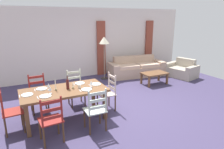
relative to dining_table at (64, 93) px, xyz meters
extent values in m
cube|color=#3D3456|center=(1.48, 0.04, -0.67)|extent=(9.60, 9.60, 0.02)
cube|color=silver|center=(1.48, 3.34, 0.69)|extent=(9.60, 0.16, 2.70)
cube|color=brown|center=(2.34, 3.20, 0.44)|extent=(0.35, 0.08, 2.20)
cube|color=brown|center=(4.74, 3.20, 0.44)|extent=(0.35, 0.08, 2.20)
cube|color=brown|center=(0.00, 0.00, 0.06)|extent=(1.90, 0.96, 0.05)
cube|color=brown|center=(-0.85, -0.38, -0.31)|extent=(0.08, 0.08, 0.70)
cube|color=brown|center=(0.85, -0.38, -0.31)|extent=(0.08, 0.08, 0.70)
cube|color=brown|center=(-0.85, 0.38, -0.31)|extent=(0.08, 0.08, 0.70)
cube|color=brown|center=(0.85, 0.38, -0.31)|extent=(0.08, 0.08, 0.70)
cube|color=maroon|center=(-0.46, -0.74, -0.22)|extent=(0.45, 0.43, 0.03)
cylinder|color=#4F331F|center=(-0.65, -0.58, -0.45)|extent=(0.04, 0.04, 0.43)
cylinder|color=#4F331F|center=(-0.29, -0.55, -0.45)|extent=(0.04, 0.04, 0.43)
cylinder|color=#4F331F|center=(-0.63, -0.92, -0.45)|extent=(0.04, 0.04, 0.43)
cylinder|color=#4F331F|center=(-0.27, -0.89, -0.45)|extent=(0.04, 0.04, 0.43)
cylinder|color=maroon|center=(-0.63, -0.92, 0.05)|extent=(0.04, 0.04, 0.50)
cylinder|color=maroon|center=(-0.27, -0.89, 0.05)|extent=(0.04, 0.04, 0.50)
cube|color=maroon|center=(-0.45, -0.91, -0.08)|extent=(0.38, 0.05, 0.06)
cube|color=maroon|center=(-0.45, -0.91, 0.07)|extent=(0.38, 0.05, 0.06)
cube|color=maroon|center=(-0.45, -0.91, 0.22)|extent=(0.38, 0.05, 0.06)
cube|color=silver|center=(0.45, -0.72, -0.22)|extent=(0.43, 0.41, 0.03)
cylinder|color=#4F331F|center=(0.28, -0.55, -0.45)|extent=(0.04, 0.04, 0.43)
cylinder|color=#4F331F|center=(0.64, -0.55, -0.45)|extent=(0.04, 0.04, 0.43)
cylinder|color=#4F331F|center=(0.27, -0.89, -0.45)|extent=(0.04, 0.04, 0.43)
cylinder|color=#4F331F|center=(0.63, -0.89, -0.45)|extent=(0.04, 0.04, 0.43)
cylinder|color=silver|center=(0.27, -0.89, 0.05)|extent=(0.04, 0.04, 0.50)
cylinder|color=silver|center=(0.63, -0.89, 0.05)|extent=(0.04, 0.04, 0.50)
cube|color=silver|center=(0.45, -0.89, -0.08)|extent=(0.38, 0.03, 0.06)
cube|color=silver|center=(0.45, -0.89, 0.07)|extent=(0.38, 0.03, 0.06)
cube|color=silver|center=(0.45, -0.89, 0.22)|extent=(0.38, 0.03, 0.06)
cube|color=maroon|center=(-0.49, 0.70, -0.22)|extent=(0.44, 0.42, 0.03)
cylinder|color=#4F331F|center=(-0.30, 0.54, -0.45)|extent=(0.04, 0.04, 0.43)
cylinder|color=#4F331F|center=(-0.66, 0.53, -0.45)|extent=(0.04, 0.04, 0.43)
cylinder|color=#4F331F|center=(-0.31, 0.88, -0.45)|extent=(0.04, 0.04, 0.43)
cylinder|color=#4F331F|center=(-0.67, 0.87, -0.45)|extent=(0.04, 0.04, 0.43)
cylinder|color=maroon|center=(-0.31, 0.88, 0.05)|extent=(0.04, 0.04, 0.50)
cylinder|color=maroon|center=(-0.67, 0.87, 0.05)|extent=(0.04, 0.04, 0.50)
cube|color=maroon|center=(-0.49, 0.87, -0.08)|extent=(0.38, 0.04, 0.06)
cube|color=maroon|center=(-0.49, 0.87, 0.07)|extent=(0.38, 0.04, 0.06)
cube|color=maroon|center=(-0.49, 0.87, 0.22)|extent=(0.38, 0.04, 0.06)
cube|color=beige|center=(0.48, 0.69, -0.22)|extent=(0.42, 0.40, 0.03)
cylinder|color=#4F331F|center=(0.66, 0.52, -0.45)|extent=(0.04, 0.04, 0.43)
cylinder|color=#4F331F|center=(0.30, 0.52, -0.45)|extent=(0.04, 0.04, 0.43)
cylinder|color=#4F331F|center=(0.66, 0.86, -0.45)|extent=(0.04, 0.04, 0.43)
cylinder|color=#4F331F|center=(0.30, 0.86, -0.45)|extent=(0.04, 0.04, 0.43)
cylinder|color=beige|center=(0.66, 0.86, 0.05)|extent=(0.04, 0.04, 0.50)
cylinder|color=beige|center=(0.30, 0.86, 0.05)|extent=(0.04, 0.04, 0.50)
cube|color=beige|center=(0.48, 0.86, -0.08)|extent=(0.38, 0.02, 0.06)
cube|color=beige|center=(0.48, 0.86, 0.07)|extent=(0.38, 0.02, 0.06)
cube|color=beige|center=(0.48, 0.86, 0.22)|extent=(0.38, 0.02, 0.06)
cube|color=maroon|center=(-1.10, -0.03, -0.22)|extent=(0.43, 0.45, 0.03)
cylinder|color=#4F331F|center=(-0.94, 0.16, -0.45)|extent=(0.04, 0.04, 0.43)
cylinder|color=#4F331F|center=(-0.91, -0.20, -0.45)|extent=(0.04, 0.04, 0.43)
cylinder|color=#4F331F|center=(-1.28, 0.14, -0.45)|extent=(0.04, 0.04, 0.43)
cylinder|color=#4F331F|center=(-1.25, -0.22, -0.45)|extent=(0.04, 0.04, 0.43)
cylinder|color=maroon|center=(-1.28, 0.14, 0.05)|extent=(0.04, 0.04, 0.50)
cylinder|color=maroon|center=(-1.25, -0.22, 0.05)|extent=(0.04, 0.04, 0.50)
cube|color=maroon|center=(-1.27, -0.04, -0.08)|extent=(0.05, 0.38, 0.06)
cube|color=maroon|center=(-1.27, -0.04, 0.07)|extent=(0.05, 0.38, 0.06)
cube|color=maroon|center=(-1.27, -0.04, 0.22)|extent=(0.05, 0.38, 0.06)
cube|color=beige|center=(1.07, 0.03, -0.22)|extent=(0.41, 0.43, 0.03)
cylinder|color=#4F331F|center=(0.90, -0.15, -0.45)|extent=(0.04, 0.04, 0.43)
cylinder|color=#4F331F|center=(0.90, 0.21, -0.45)|extent=(0.04, 0.04, 0.43)
cylinder|color=#4F331F|center=(1.24, -0.15, -0.45)|extent=(0.04, 0.04, 0.43)
cylinder|color=#4F331F|center=(1.24, 0.21, -0.45)|extent=(0.04, 0.04, 0.43)
cylinder|color=beige|center=(1.24, -0.15, 0.05)|extent=(0.04, 0.04, 0.50)
cylinder|color=beige|center=(1.24, 0.21, 0.05)|extent=(0.04, 0.04, 0.50)
cube|color=beige|center=(1.24, 0.03, -0.08)|extent=(0.03, 0.38, 0.06)
cube|color=beige|center=(1.24, 0.03, 0.07)|extent=(0.03, 0.38, 0.06)
cube|color=beige|center=(1.24, 0.03, 0.22)|extent=(0.03, 0.38, 0.06)
cylinder|color=white|center=(-0.45, -0.25, 0.10)|extent=(0.24, 0.24, 0.02)
cube|color=silver|center=(-0.60, -0.25, 0.09)|extent=(0.03, 0.17, 0.01)
cylinder|color=white|center=(0.45, -0.25, 0.10)|extent=(0.24, 0.24, 0.02)
cube|color=silver|center=(0.30, -0.25, 0.09)|extent=(0.02, 0.17, 0.01)
cylinder|color=white|center=(-0.45, 0.25, 0.10)|extent=(0.24, 0.24, 0.02)
cube|color=silver|center=(-0.60, 0.25, 0.09)|extent=(0.02, 0.17, 0.01)
cylinder|color=white|center=(0.45, 0.25, 0.10)|extent=(0.24, 0.24, 0.02)
cube|color=silver|center=(0.30, 0.25, 0.09)|extent=(0.02, 0.17, 0.01)
cylinder|color=white|center=(-0.78, 0.00, 0.10)|extent=(0.24, 0.24, 0.02)
cube|color=silver|center=(-0.93, 0.00, 0.09)|extent=(0.02, 0.17, 0.01)
cylinder|color=white|center=(0.78, 0.00, 0.10)|extent=(0.24, 0.24, 0.02)
cube|color=silver|center=(0.63, 0.00, 0.09)|extent=(0.03, 0.17, 0.01)
cylinder|color=#471919|center=(0.09, 0.00, 0.20)|extent=(0.07, 0.07, 0.22)
cylinder|color=#471919|center=(0.09, 0.00, 0.35)|extent=(0.02, 0.02, 0.08)
cylinder|color=black|center=(0.09, 0.00, 0.39)|extent=(0.03, 0.03, 0.02)
cylinder|color=white|center=(-0.32, -0.13, 0.09)|extent=(0.06, 0.06, 0.01)
cylinder|color=white|center=(-0.32, -0.13, 0.13)|extent=(0.01, 0.01, 0.07)
cone|color=white|center=(-0.32, -0.13, 0.21)|extent=(0.06, 0.06, 0.08)
cylinder|color=white|center=(0.61, -0.13, 0.09)|extent=(0.06, 0.06, 0.01)
cylinder|color=white|center=(0.61, -0.13, 0.13)|extent=(0.01, 0.01, 0.07)
cone|color=white|center=(0.61, -0.13, 0.21)|extent=(0.06, 0.06, 0.08)
cylinder|color=white|center=(-0.32, 0.12, 0.09)|extent=(0.06, 0.06, 0.01)
cylinder|color=white|center=(-0.32, 0.12, 0.13)|extent=(0.01, 0.01, 0.07)
cone|color=white|center=(-0.32, 0.12, 0.21)|extent=(0.06, 0.06, 0.08)
cylinder|color=beige|center=(0.34, -0.07, 0.13)|extent=(0.07, 0.07, 0.09)
cylinder|color=#998C66|center=(-0.18, 0.02, 0.11)|extent=(0.05, 0.05, 0.04)
cylinder|color=white|center=(-0.18, 0.02, 0.24)|extent=(0.02, 0.02, 0.23)
cylinder|color=#998C66|center=(0.20, -0.04, 0.11)|extent=(0.05, 0.05, 0.04)
cylinder|color=white|center=(0.20, -0.04, 0.18)|extent=(0.02, 0.02, 0.11)
cube|color=tan|center=(3.54, 2.33, -0.46)|extent=(1.89, 1.04, 0.40)
cube|color=tan|center=(3.58, 2.63, -0.26)|extent=(1.81, 0.44, 0.80)
cube|color=tan|center=(4.55, 2.20, -0.37)|extent=(0.35, 0.83, 0.58)
cube|color=tan|center=(2.53, 2.47, -0.37)|extent=(0.35, 0.83, 0.58)
cube|color=#D4B094|center=(3.98, 2.22, -0.20)|extent=(0.94, 0.75, 0.12)
cube|color=#D4B094|center=(3.09, 2.35, -0.20)|extent=(0.94, 0.75, 0.12)
cube|color=brown|center=(3.53, 1.18, -0.26)|extent=(0.90, 0.56, 0.04)
cube|color=brown|center=(3.13, 0.95, -0.47)|extent=(0.06, 0.06, 0.38)
cube|color=brown|center=(3.93, 0.95, -0.47)|extent=(0.06, 0.06, 0.38)
cube|color=brown|center=(3.13, 1.41, -0.47)|extent=(0.06, 0.06, 0.38)
cube|color=brown|center=(3.93, 1.41, -0.47)|extent=(0.06, 0.06, 0.38)
cube|color=#AFA490|center=(5.09, 1.43, -0.47)|extent=(0.96, 0.96, 0.38)
cube|color=#AFA490|center=(5.38, 1.50, -0.30)|extent=(0.38, 0.82, 0.72)
cube|color=#AFA490|center=(5.20, 0.96, -0.40)|extent=(0.82, 0.36, 0.52)
cube|color=#AFA490|center=(4.98, 1.91, -0.40)|extent=(0.82, 0.36, 0.52)
cylinder|color=#332D28|center=(2.19, 2.58, -0.65)|extent=(0.28, 0.28, 0.03)
cylinder|color=gray|center=(2.19, 2.58, 0.04)|extent=(0.03, 0.03, 1.35)
cone|color=beige|center=(2.19, 2.58, 0.85)|extent=(0.40, 0.40, 0.26)
camera|label=1|loc=(-0.95, -4.32, 1.66)|focal=32.12mm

